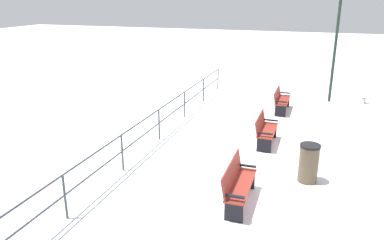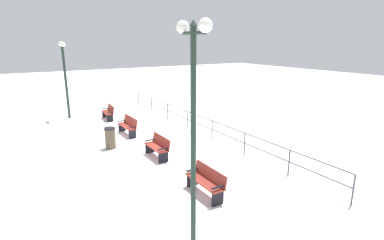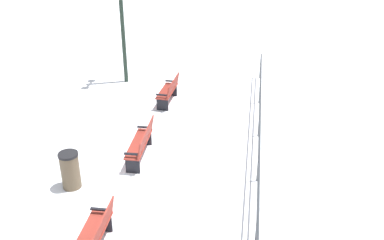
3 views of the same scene
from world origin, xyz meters
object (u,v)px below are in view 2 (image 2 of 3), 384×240
bench_fourth (206,181)px  bench_second (128,125)px  bench_nearest (109,112)px  trash_bin (110,138)px  lamppost_near (64,68)px  lamppost_middle (193,106)px  bench_third (158,146)px

bench_fourth → bench_second: bearing=-90.9°
bench_nearest → trash_bin: (1.47, 5.20, 0.02)m
lamppost_near → bench_fourth: bearing=98.2°
lamppost_middle → trash_bin: size_ratio=5.28×
bench_nearest → lamppost_near: size_ratio=0.31×
bench_third → lamppost_near: bearing=-78.5°
bench_second → bench_third: bench_second is taller
bench_nearest → lamppost_near: lamppost_near is taller
bench_third → bench_nearest: bearing=-91.3°
bench_nearest → lamppost_middle: size_ratio=0.29×
bench_fourth → trash_bin: size_ratio=1.69×
bench_third → lamppost_near: lamppost_near is taller
bench_third → bench_fourth: bench_third is taller
bench_third → lamppost_near: size_ratio=0.32×
bench_fourth → lamppost_middle: 4.11m
bench_fourth → lamppost_near: size_ratio=0.35×
trash_bin → bench_second: bearing=-132.3°
bench_fourth → bench_nearest: bearing=-90.9°
bench_second → trash_bin: size_ratio=1.75×
bench_second → bench_third: 3.66m
bench_second → bench_nearest: bearing=-91.9°
bench_third → bench_fourth: bearing=88.4°
lamppost_near → trash_bin: (-0.54, 6.90, -2.63)m
bench_third → trash_bin: 2.51m
bench_nearest → lamppost_near: bearing=-36.6°
bench_nearest → bench_second: size_ratio=0.87×
bench_third → trash_bin: trash_bin is taller
bench_fourth → lamppost_middle: lamppost_middle is taller
bench_second → bench_third: bearing=88.2°
lamppost_near → lamppost_middle: 14.84m
bench_nearest → trash_bin: trash_bin is taller
bench_third → bench_fourth: (0.07, 3.66, -0.00)m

